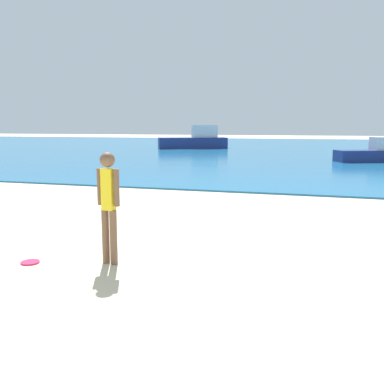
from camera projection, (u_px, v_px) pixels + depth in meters
water at (298, 148)px, 42.36m from camera, size 160.00×60.00×0.06m
person_standing at (109, 201)px, 6.70m from camera, size 0.40×0.23×1.76m
frisbee at (30, 262)px, 6.87m from camera, size 0.29×0.29×0.03m
boat_near at (375, 153)px, 25.62m from camera, size 4.45×2.93×1.45m
boat_far at (195, 140)px, 40.84m from camera, size 6.63×4.54×2.17m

